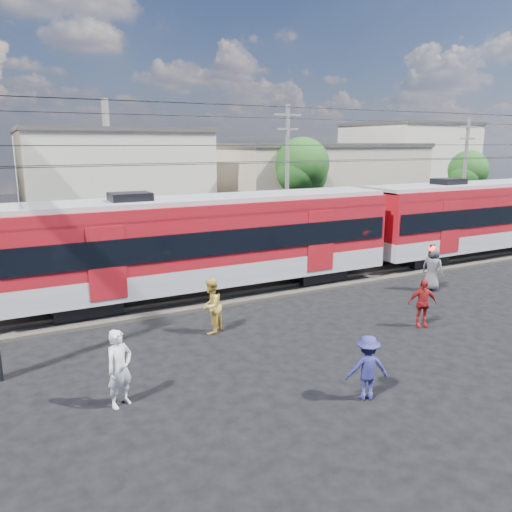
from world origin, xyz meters
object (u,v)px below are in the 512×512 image
(pedestrian_a, at_px, (120,368))
(commuter_train, at_px, (215,239))
(crossing_signal, at_px, (432,259))
(pedestrian_c, at_px, (367,368))

(pedestrian_a, bearing_deg, commuter_train, 27.39)
(crossing_signal, bearing_deg, commuter_train, 156.51)
(commuter_train, xyz_separation_m, pedestrian_a, (-5.65, -7.40, -1.43))
(commuter_train, height_order, pedestrian_c, commuter_train)
(pedestrian_c, height_order, crossing_signal, crossing_signal)
(pedestrian_c, xyz_separation_m, crossing_signal, (8.66, 6.19, 0.58))
(commuter_train, xyz_separation_m, pedestrian_c, (-0.12, -9.90, -1.57))
(pedestrian_c, distance_m, crossing_signal, 10.66)
(pedestrian_a, xyz_separation_m, crossing_signal, (14.19, 3.69, 0.44))
(pedestrian_c, bearing_deg, crossing_signal, -126.32)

